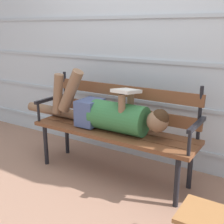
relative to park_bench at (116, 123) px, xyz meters
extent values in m
plane|color=#936B56|center=(0.00, -0.21, -0.52)|extent=(12.00, 12.00, 0.00)
cube|color=#B2BCC6|center=(0.00, 0.49, 0.78)|extent=(5.04, 0.06, 2.59)
cube|color=#A3ADB7|center=(0.00, 0.46, -0.30)|extent=(5.04, 0.02, 0.04)
cube|color=#A3ADB7|center=(0.00, 0.46, 0.13)|extent=(5.04, 0.02, 0.04)
cube|color=#A3ADB7|center=(0.00, 0.46, 0.56)|extent=(5.04, 0.02, 0.04)
cube|color=#A3ADB7|center=(0.00, 0.46, 0.99)|extent=(5.04, 0.02, 0.04)
cube|color=brown|center=(0.00, -0.21, -0.07)|extent=(1.64, 0.13, 0.04)
cube|color=brown|center=(0.00, -0.07, -0.07)|extent=(1.64, 0.13, 0.04)
cube|color=brown|center=(0.00, 0.08, -0.07)|extent=(1.64, 0.13, 0.04)
cube|color=brown|center=(0.00, 0.14, 0.08)|extent=(1.57, 0.05, 0.11)
cube|color=brown|center=(0.00, 0.14, 0.29)|extent=(1.57, 0.05, 0.11)
cylinder|color=black|center=(-0.75, 0.14, 0.19)|extent=(0.03, 0.03, 0.47)
cylinder|color=black|center=(0.75, 0.14, 0.19)|extent=(0.03, 0.03, 0.47)
cylinder|color=black|center=(-0.72, -0.23, -0.30)|extent=(0.04, 0.04, 0.43)
cylinder|color=black|center=(0.72, -0.23, -0.30)|extent=(0.04, 0.04, 0.43)
cylinder|color=black|center=(-0.72, 0.10, -0.30)|extent=(0.04, 0.04, 0.43)
cylinder|color=black|center=(0.72, 0.10, -0.30)|extent=(0.04, 0.04, 0.43)
cube|color=black|center=(-0.80, -0.07, 0.15)|extent=(0.04, 0.41, 0.03)
cylinder|color=black|center=(-0.80, -0.23, 0.05)|extent=(0.03, 0.03, 0.20)
cube|color=black|center=(0.80, -0.07, 0.15)|extent=(0.04, 0.41, 0.03)
cylinder|color=black|center=(0.80, -0.23, 0.05)|extent=(0.03, 0.03, 0.20)
cylinder|color=#33703D|center=(0.07, -0.07, 0.09)|extent=(0.54, 0.28, 0.28)
cube|color=#475684|center=(-0.26, -0.07, 0.09)|extent=(0.20, 0.26, 0.25)
sphere|color=brown|center=(0.46, -0.07, 0.12)|extent=(0.19, 0.19, 0.19)
sphere|color=#382314|center=(0.48, -0.07, 0.15)|extent=(0.16, 0.16, 0.16)
cylinder|color=brown|center=(-0.44, -0.13, 0.29)|extent=(0.31, 0.11, 0.45)
cylinder|color=brown|center=(-0.61, -0.13, 0.24)|extent=(0.15, 0.09, 0.42)
cylinder|color=brown|center=(-0.75, -0.01, 0.00)|extent=(0.82, 0.10, 0.10)
cylinder|color=brown|center=(0.15, -0.15, 0.21)|extent=(0.06, 0.06, 0.24)
cylinder|color=brown|center=(0.15, 0.01, 0.21)|extent=(0.06, 0.06, 0.24)
cube|color=silver|center=(0.15, -0.07, 0.35)|extent=(0.20, 0.26, 0.06)
cube|color=#9E6638|center=(1.08, -0.65, -0.23)|extent=(0.37, 0.32, 0.03)
cylinder|color=#9E6638|center=(0.93, -0.52, -0.38)|extent=(0.04, 0.04, 0.27)
camera|label=1|loc=(1.38, -2.25, 0.88)|focal=46.37mm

